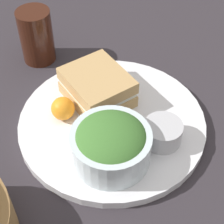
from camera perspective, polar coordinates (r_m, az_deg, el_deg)
ground_plane at (r=0.66m, az=0.00°, el=-2.12°), size 4.00×4.00×0.00m
plate at (r=0.66m, az=0.00°, el=-1.67°), size 0.33×0.33×0.02m
sandwich at (r=0.67m, az=-2.27°, el=3.77°), size 0.14×0.13×0.06m
salad_bowl at (r=0.57m, az=-0.18°, el=-4.83°), size 0.13×0.13×0.07m
dressing_cup at (r=0.61m, az=7.70°, el=-3.15°), size 0.06×0.06×0.04m
orange_wedge at (r=0.65m, az=-7.49°, el=0.53°), size 0.04×0.04×0.04m
drink_glass at (r=0.78m, az=-11.44°, el=11.28°), size 0.07×0.07×0.11m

